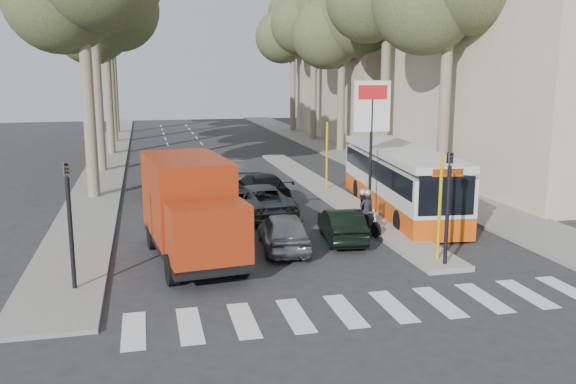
% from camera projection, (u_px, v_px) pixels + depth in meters
% --- Properties ---
extents(ground, '(120.00, 120.00, 0.00)m').
position_uv_depth(ground, '(329.00, 262.00, 19.40)').
color(ground, '#28282B').
rests_on(ground, ground).
extents(sidewalk_right, '(3.20, 70.00, 0.12)m').
position_uv_depth(sidewalk_right, '(341.00, 152.00, 45.20)').
color(sidewalk_right, gray).
rests_on(sidewalk_right, ground).
extents(median_left, '(2.40, 64.00, 0.12)m').
position_uv_depth(median_left, '(111.00, 154.00, 44.31)').
color(median_left, gray).
rests_on(median_left, ground).
extents(traffic_island, '(1.50, 26.00, 0.16)m').
position_uv_depth(traffic_island, '(326.00, 190.00, 30.62)').
color(traffic_island, gray).
rests_on(traffic_island, ground).
extents(building_near, '(11.00, 18.00, 18.00)m').
position_uv_depth(building_near, '(542.00, 13.00, 32.61)').
color(building_near, beige).
rests_on(building_near, ground).
extents(building_far, '(11.00, 20.00, 16.00)m').
position_uv_depth(building_far, '(385.00, 48.00, 53.80)').
color(building_far, '#B7A88E').
rests_on(building_far, ground).
extents(billboard, '(1.50, 12.10, 5.60)m').
position_uv_depth(billboard, '(371.00, 129.00, 24.19)').
color(billboard, yellow).
rests_on(billboard, ground).
extents(traffic_light_island, '(0.16, 0.41, 3.60)m').
position_uv_depth(traffic_light_island, '(449.00, 189.00, 18.22)').
color(traffic_light_island, black).
rests_on(traffic_light_island, ground).
extents(traffic_light_left, '(0.16, 0.41, 3.60)m').
position_uv_depth(traffic_light_left, '(69.00, 204.00, 16.25)').
color(traffic_light_left, black).
rests_on(traffic_light_left, ground).
extents(tree_l_c, '(7.40, 7.20, 13.71)m').
position_uv_depth(tree_l_c, '(106.00, 12.00, 42.52)').
color(tree_l_c, '#6B604C').
rests_on(tree_l_c, ground).
extents(tree_l_e, '(7.40, 7.20, 14.49)m').
position_uv_depth(tree_l_e, '(113.00, 20.00, 57.61)').
color(tree_l_e, '#6B604C').
rests_on(tree_l_e, ground).
extents(tree_r_c, '(7.40, 7.20, 13.32)m').
position_uv_depth(tree_r_c, '(344.00, 19.00, 44.48)').
color(tree_r_c, '#6B604C').
rests_on(tree_r_c, ground).
extents(tree_r_d, '(7.40, 7.20, 14.88)m').
position_uv_depth(tree_r_d, '(315.00, 10.00, 51.87)').
color(tree_r_d, '#6B604C').
rests_on(tree_r_d, ground).
extents(tree_r_e, '(7.40, 7.20, 14.10)m').
position_uv_depth(tree_r_e, '(294.00, 25.00, 59.66)').
color(tree_r_e, '#6B604C').
rests_on(tree_r_e, ground).
extents(silver_hatchback, '(1.85, 3.91, 1.29)m').
position_uv_depth(silver_hatchback, '(284.00, 231.00, 20.60)').
color(silver_hatchback, gray).
rests_on(silver_hatchback, ground).
extents(dark_hatchback, '(1.67, 3.67, 1.17)m').
position_uv_depth(dark_hatchback, '(342.00, 225.00, 21.68)').
color(dark_hatchback, black).
rests_on(dark_hatchback, ground).
extents(queue_car_a, '(2.76, 5.13, 1.37)m').
position_uv_depth(queue_car_a, '(257.00, 200.00, 25.34)').
color(queue_car_a, '#515359').
rests_on(queue_car_a, ground).
extents(queue_car_b, '(2.51, 4.96, 1.38)m').
position_uv_depth(queue_car_b, '(259.00, 188.00, 28.00)').
color(queue_car_b, black).
rests_on(queue_car_b, ground).
extents(queue_car_c, '(1.46, 3.57, 1.21)m').
position_uv_depth(queue_car_c, '(207.00, 160.00, 37.48)').
color(queue_car_c, '#9D9FA5').
rests_on(queue_car_c, ground).
extents(queue_car_d, '(1.41, 3.65, 1.18)m').
position_uv_depth(queue_car_d, '(240.00, 171.00, 33.49)').
color(queue_car_d, '#4D4F55').
rests_on(queue_car_d, ground).
extents(queue_car_e, '(2.15, 4.73, 1.34)m').
position_uv_depth(queue_car_e, '(163.00, 178.00, 30.58)').
color(queue_car_e, black).
rests_on(queue_car_e, ground).
extents(red_truck, '(2.99, 6.30, 3.24)m').
position_uv_depth(red_truck, '(191.00, 207.00, 19.33)').
color(red_truck, black).
rests_on(red_truck, ground).
extents(city_bus, '(3.38, 10.73, 2.78)m').
position_uv_depth(city_bus, '(400.00, 178.00, 26.07)').
color(city_bus, '#D74B0B').
rests_on(city_bus, ground).
extents(motorcycle, '(0.79, 1.96, 1.67)m').
position_uv_depth(motorcycle, '(364.00, 212.00, 22.85)').
color(motorcycle, black).
rests_on(motorcycle, ground).
extents(pedestrian_near, '(1.03, 0.94, 1.61)m').
position_uv_depth(pedestrian_near, '(415.00, 169.00, 32.05)').
color(pedestrian_near, '#3A2D43').
rests_on(pedestrian_near, sidewalk_right).
extents(pedestrian_far, '(1.31, 0.87, 1.86)m').
position_uv_depth(pedestrian_far, '(427.00, 178.00, 28.42)').
color(pedestrian_far, brown).
rests_on(pedestrian_far, sidewalk_right).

